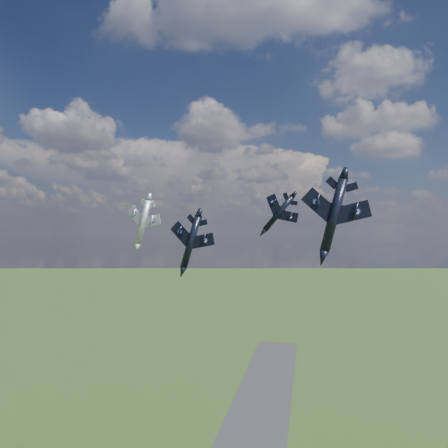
% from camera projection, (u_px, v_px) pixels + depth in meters
% --- Properties ---
extents(jet_lead_navy, '(15.02, 18.49, 6.88)m').
position_uv_depth(jet_lead_navy, '(191.00, 242.00, 99.56)').
color(jet_lead_navy, black).
extents(jet_right_navy, '(11.92, 15.27, 5.49)m').
position_uv_depth(jet_right_navy, '(334.00, 215.00, 61.68)').
color(jet_right_navy, black).
extents(jet_high_navy, '(10.73, 14.25, 8.13)m').
position_uv_depth(jet_high_navy, '(279.00, 213.00, 98.27)').
color(jet_high_navy, black).
extents(jet_left_silver, '(15.95, 18.52, 6.40)m').
position_uv_depth(jet_left_silver, '(143.00, 222.00, 109.17)').
color(jet_left_silver, '#B0B4BC').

